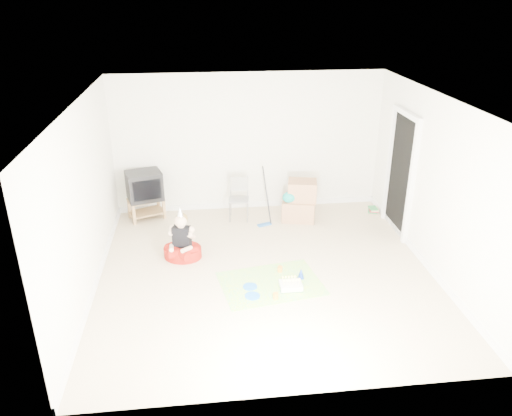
{
  "coord_description": "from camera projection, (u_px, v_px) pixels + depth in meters",
  "views": [
    {
      "loc": [
        -0.89,
        -6.46,
        3.97
      ],
      "look_at": [
        -0.1,
        0.4,
        0.9
      ],
      "focal_mm": 35.0,
      "sensor_mm": 36.0,
      "label": 1
    }
  ],
  "objects": [
    {
      "name": "doorway_recess",
      "position": [
        401.0,
        175.0,
        8.5
      ],
      "size": [
        0.02,
        0.9,
        2.05
      ],
      "primitive_type": "cube",
      "color": "black",
      "rests_on": "ground"
    },
    {
      "name": "blue_plate_near",
      "position": [
        250.0,
        287.0,
        7.19
      ],
      "size": [
        0.21,
        0.21,
        0.01
      ],
      "primitive_type": "cylinder",
      "rotation": [
        0.0,
        0.0,
        -0.02
      ],
      "color": "blue",
      "rests_on": "party_mat"
    },
    {
      "name": "folding_chair",
      "position": [
        239.0,
        200.0,
        9.16
      ],
      "size": [
        0.4,
        0.39,
        0.79
      ],
      "color": "gray",
      "rests_on": "ground"
    },
    {
      "name": "tv_stand",
      "position": [
        146.0,
        206.0,
        9.25
      ],
      "size": [
        0.72,
        0.59,
        0.39
      ],
      "color": "#9D7547",
      "rests_on": "ground"
    },
    {
      "name": "cardboard_boxes",
      "position": [
        300.0,
        201.0,
        9.16
      ],
      "size": [
        0.69,
        0.59,
        0.75
      ],
      "color": "#A87651",
      "rests_on": "ground"
    },
    {
      "name": "ground",
      "position": [
        266.0,
        272.0,
        7.57
      ],
      "size": [
        5.0,
        5.0,
        0.0
      ],
      "primitive_type": "plane",
      "color": "beige",
      "rests_on": "ground"
    },
    {
      "name": "book_pile",
      "position": [
        374.0,
        209.0,
        9.6
      ],
      "size": [
        0.23,
        0.26,
        0.1
      ],
      "color": "#2A7E3E",
      "rests_on": "ground"
    },
    {
      "name": "crt_tv",
      "position": [
        144.0,
        186.0,
        9.08
      ],
      "size": [
        0.73,
        0.65,
        0.52
      ],
      "primitive_type": "cube",
      "rotation": [
        0.0,
        0.0,
        0.29
      ],
      "color": "black",
      "rests_on": "tv_stand"
    },
    {
      "name": "orange_cup_near",
      "position": [
        280.0,
        269.0,
        7.56
      ],
      "size": [
        0.1,
        0.1,
        0.09
      ],
      "primitive_type": "cylinder",
      "rotation": [
        0.0,
        0.0,
        0.5
      ],
      "color": "orange",
      "rests_on": "party_mat"
    },
    {
      "name": "floor_mop",
      "position": [
        265.0,
        212.0,
        8.96
      ],
      "size": [
        0.27,
        0.33,
        1.04
      ],
      "color": "#215AA9",
      "rests_on": "ground"
    },
    {
      "name": "seated_woman",
      "position": [
        182.0,
        246.0,
        7.93
      ],
      "size": [
        0.76,
        0.76,
        0.87
      ],
      "color": "#9C170E",
      "rests_on": "ground"
    },
    {
      "name": "orange_cup_far",
      "position": [
        276.0,
        296.0,
        6.91
      ],
      "size": [
        0.08,
        0.08,
        0.08
      ],
      "primitive_type": "cylinder",
      "rotation": [
        0.0,
        0.0,
        0.13
      ],
      "color": "orange",
      "rests_on": "party_mat"
    },
    {
      "name": "party_mat",
      "position": [
        271.0,
        283.0,
        7.28
      ],
      "size": [
        1.59,
        1.27,
        0.01
      ],
      "primitive_type": "cube",
      "rotation": [
        0.0,
        0.0,
        0.17
      ],
      "color": "#FD3582",
      "rests_on": "ground"
    },
    {
      "name": "blue_party_hat",
      "position": [
        301.0,
        273.0,
        7.38
      ],
      "size": [
        0.13,
        0.13,
        0.16
      ],
      "primitive_type": "cone",
      "rotation": [
        0.0,
        0.0,
        0.24
      ],
      "color": "#193DAF",
      "rests_on": "party_mat"
    },
    {
      "name": "birthday_cake",
      "position": [
        291.0,
        286.0,
        7.15
      ],
      "size": [
        0.32,
        0.25,
        0.15
      ],
      "color": "silver",
      "rests_on": "party_mat"
    },
    {
      "name": "blue_plate_far",
      "position": [
        252.0,
        296.0,
        6.97
      ],
      "size": [
        0.25,
        0.25,
        0.01
      ],
      "primitive_type": "cylinder",
      "rotation": [
        0.0,
        0.0,
        0.21
      ],
      "color": "blue",
      "rests_on": "party_mat"
    }
  ]
}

